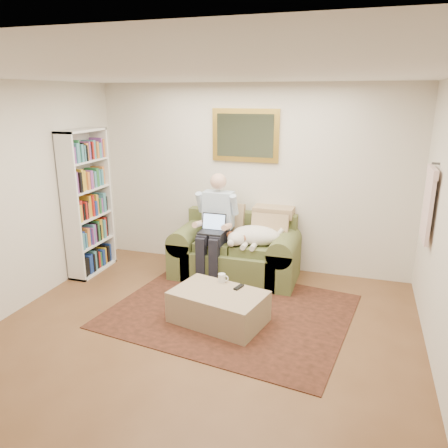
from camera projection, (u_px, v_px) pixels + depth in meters
The scene contains 12 objects.
room_shell at pixel (196, 218), 4.19m from camera, with size 4.51×5.00×2.61m.
rug at pixel (231, 311), 5.12m from camera, with size 2.65×2.12×0.01m, color black.
sofa at pixel (236, 256), 6.04m from camera, with size 1.70×0.87×1.02m.
seated_man at pixel (214, 228), 5.85m from camera, with size 0.56×0.80×1.43m, color #8CB1D8, non-canonical shape.
laptop at pixel (213, 227), 5.78m from camera, with size 0.33×0.26×0.24m.
sleeping_dog at pixel (256, 235), 5.77m from camera, with size 0.70×0.44×0.26m, color white, non-canonical shape.
ottoman at pixel (219, 307), 4.84m from camera, with size 1.00×0.63×0.36m, color tan.
coffee_mug at pixel (222, 278), 5.03m from camera, with size 0.08×0.08×0.10m, color white.
tv_remote at pixel (239, 287), 4.88m from camera, with size 0.05×0.15×0.02m, color black.
bookshelf at pixel (87, 203), 6.02m from camera, with size 0.28×0.80×2.00m, color white, non-canonical shape.
wall_mirror at pixel (245, 135), 5.98m from camera, with size 0.94×0.04×0.72m.
hanging_shirt at pixel (429, 201), 4.68m from camera, with size 0.06×0.52×0.90m, color beige, non-canonical shape.
Camera 1 is at (1.47, -3.41, 2.45)m, focal length 35.00 mm.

